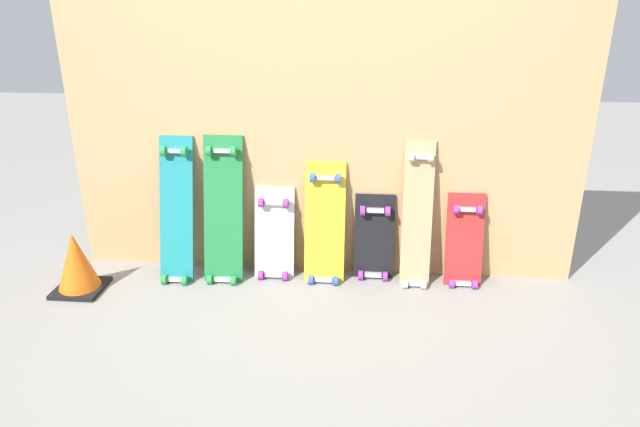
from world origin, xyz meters
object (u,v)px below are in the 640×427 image
at_px(skateboard_red, 464,246).
at_px(traffic_cone, 76,263).
at_px(skateboard_teal, 176,216).
at_px(skateboard_yellow, 325,229).
at_px(skateboard_green, 223,216).
at_px(skateboard_natural, 417,221).
at_px(skateboard_black, 374,242).
at_px(skateboard_white, 274,238).

xyz_separation_m(skateboard_red, traffic_cone, (-2.20, -0.30, -0.06)).
height_order(skateboard_teal, skateboard_yellow, skateboard_teal).
height_order(skateboard_teal, traffic_cone, skateboard_teal).
height_order(skateboard_teal, skateboard_green, skateboard_green).
bearing_deg(skateboard_red, skateboard_teal, -178.20).
relative_size(skateboard_teal, skateboard_green, 0.99).
bearing_deg(skateboard_natural, skateboard_green, -178.55).
height_order(skateboard_black, traffic_cone, skateboard_black).
bearing_deg(skateboard_yellow, skateboard_teal, -177.34).
bearing_deg(skateboard_black, skateboard_natural, -9.30).
relative_size(skateboard_white, skateboard_natural, 0.67).
height_order(skateboard_yellow, skateboard_natural, skateboard_natural).
bearing_deg(traffic_cone, skateboard_red, 7.75).
xyz_separation_m(skateboard_green, skateboard_natural, (1.12, 0.03, -0.00)).
bearing_deg(skateboard_natural, skateboard_black, 170.70).
distance_m(skateboard_yellow, traffic_cone, 1.43).
xyz_separation_m(skateboard_teal, traffic_cone, (-0.52, -0.25, -0.21)).
xyz_separation_m(skateboard_teal, skateboard_white, (0.57, 0.05, -0.15)).
bearing_deg(skateboard_white, skateboard_teal, -174.55).
distance_m(skateboard_natural, traffic_cone, 1.95).
bearing_deg(skateboard_red, traffic_cone, -172.25).
relative_size(skateboard_teal, skateboard_white, 1.49).
relative_size(skateboard_black, skateboard_natural, 0.63).
height_order(skateboard_black, skateboard_red, skateboard_red).
distance_m(skateboard_green, skateboard_white, 0.33).
relative_size(skateboard_yellow, skateboard_black, 1.34).
bearing_deg(skateboard_red, skateboard_black, 176.85).
bearing_deg(skateboard_green, skateboard_natural, 1.45).
bearing_deg(skateboard_yellow, skateboard_red, 0.88).
bearing_deg(skateboard_white, skateboard_natural, -0.82).
bearing_deg(skateboard_teal, skateboard_white, 5.45).
height_order(skateboard_white, skateboard_yellow, skateboard_yellow).
height_order(skateboard_teal, skateboard_red, skateboard_teal).
distance_m(skateboard_yellow, skateboard_natural, 0.54).
bearing_deg(skateboard_yellow, skateboard_natural, 0.20).
xyz_separation_m(skateboard_black, traffic_cone, (-1.68, -0.33, -0.05)).
xyz_separation_m(skateboard_yellow, skateboard_red, (0.81, 0.01, -0.08)).
height_order(skateboard_yellow, skateboard_black, skateboard_yellow).
relative_size(skateboard_green, skateboard_red, 1.51).
distance_m(skateboard_black, traffic_cone, 1.71).
bearing_deg(skateboard_red, skateboard_white, 179.94).
xyz_separation_m(skateboard_white, skateboard_natural, (0.83, -0.01, 0.15)).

